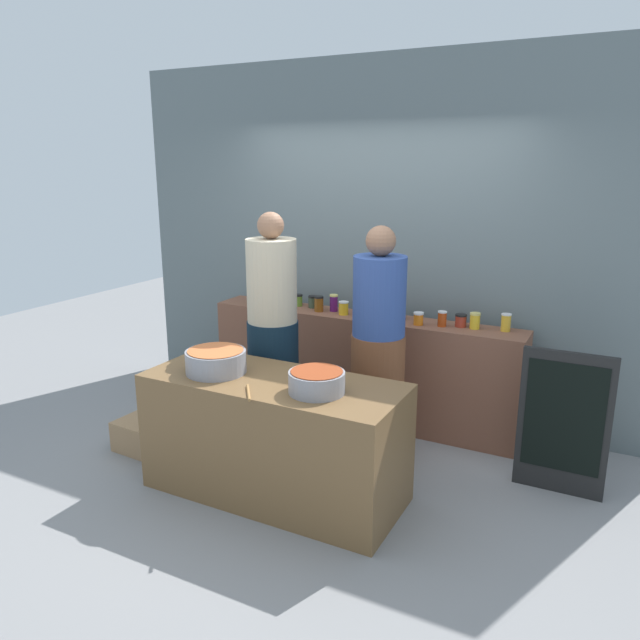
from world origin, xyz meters
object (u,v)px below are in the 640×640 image
preserve_jar_1 (272,296)px  preserve_jar_13 (475,321)px  preserve_jar_0 (254,297)px  preserve_jar_8 (375,312)px  preserve_jar_6 (344,308)px  preserve_jar_12 (461,320)px  preserve_jar_10 (418,318)px  preserve_jar_5 (334,303)px  preserve_jar_3 (313,302)px  preserve_jar_14 (506,322)px  preserve_jar_7 (361,309)px  preserve_jar_4 (319,304)px  preserve_jar_11 (442,319)px  wooden_spoon (248,393)px  preserve_jar_2 (299,300)px  chalkboard_sign (563,423)px  cook_in_cap (378,356)px  cooking_pot_left (216,361)px  cooking_pot_center (317,382)px  cook_with_tongs (273,344)px  preserve_jar_9 (400,310)px  bread_crate (144,434)px

preserve_jar_1 → preserve_jar_13: preserve_jar_1 is taller
preserve_jar_0 → preserve_jar_8: 1.17m
preserve_jar_6 → preserve_jar_12: preserve_jar_6 is taller
preserve_jar_0 → preserve_jar_10: 1.54m
preserve_jar_5 → preserve_jar_10: bearing=-6.7°
preserve_jar_1 → preserve_jar_3: bearing=0.0°
preserve_jar_8 → preserve_jar_14: preserve_jar_14 is taller
preserve_jar_12 → preserve_jar_7: bearing=-175.5°
preserve_jar_13 → preserve_jar_6: bearing=-176.5°
preserve_jar_4 → preserve_jar_7: (0.39, 0.01, -0.00)m
preserve_jar_6 → preserve_jar_10: bearing=-2.1°
preserve_jar_5 → preserve_jar_8: preserve_jar_5 is taller
preserve_jar_11 → wooden_spoon: 1.81m
preserve_jar_2 → chalkboard_sign: (2.31, -0.56, -0.47)m
preserve_jar_10 → chalkboard_sign: 1.33m
preserve_jar_3 → cook_in_cap: bearing=-35.3°
preserve_jar_4 → preserve_jar_12: 1.21m
preserve_jar_1 → cooking_pot_left: 1.60m
preserve_jar_4 → cooking_pot_left: (-0.02, -1.42, -0.10)m
preserve_jar_2 → preserve_jar_6: (0.49, -0.10, 0.00)m
cooking_pot_center → chalkboard_sign: size_ratio=0.35×
preserve_jar_12 → cooking_pot_left: bearing=-129.5°
preserve_jar_4 → preserve_jar_12: size_ratio=1.34×
preserve_jar_1 → preserve_jar_10: (1.43, -0.12, -0.01)m
preserve_jar_10 → cook_with_tongs: size_ratio=0.06×
cook_in_cap → preserve_jar_6: bearing=135.3°
preserve_jar_3 → preserve_jar_8: 0.65m
preserve_jar_6 → cook_in_cap: 0.77m
preserve_jar_11 → preserve_jar_7: bearing=-179.6°
preserve_jar_3 → chalkboard_sign: 2.29m
preserve_jar_1 → cook_in_cap: (1.30, -0.62, -0.20)m
preserve_jar_2 → preserve_jar_3: preserve_jar_3 is taller
preserve_jar_5 → preserve_jar_11: size_ratio=1.20×
preserve_jar_8 → preserve_jar_10: size_ratio=1.23×
preserve_jar_4 → chalkboard_sign: 2.17m
preserve_jar_9 → cook_in_cap: bearing=-84.6°
preserve_jar_4 → preserve_jar_3: bearing=139.8°
preserve_jar_11 → preserve_jar_14: bearing=11.1°
preserve_jar_14 → cooking_pot_left: 2.19m
preserve_jar_5 → preserve_jar_9: size_ratio=1.02×
preserve_jar_9 → preserve_jar_13: size_ratio=1.13×
preserve_jar_3 → preserve_jar_6: size_ratio=0.95×
preserve_jar_3 → cooking_pot_left: (0.09, -1.51, -0.08)m
cooking_pot_center → bread_crate: (-1.60, 0.16, -0.76)m
preserve_jar_5 → cooking_pot_left: preserve_jar_5 is taller
preserve_jar_11 → preserve_jar_12: preserve_jar_11 is taller
preserve_jar_3 → preserve_jar_6: 0.36m
preserve_jar_5 → preserve_jar_2: bearing=175.7°
preserve_jar_1 → bread_crate: preserve_jar_1 is taller
preserve_jar_0 → preserve_jar_5: (0.75, 0.10, 0.01)m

